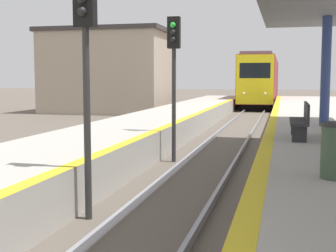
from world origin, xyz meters
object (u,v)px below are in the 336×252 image
at_px(train, 262,80).
at_px(signal_near, 85,49).
at_px(signal_mid, 174,61).
at_px(bench, 301,119).

distance_m(train, signal_near, 37.52).
height_order(signal_mid, bench, signal_mid).
xyz_separation_m(signal_near, signal_mid, (0.17, 5.84, 0.00)).
distance_m(train, bench, 32.57).
bearing_deg(signal_mid, bench, -12.79).
xyz_separation_m(signal_near, bench, (3.74, 5.03, -1.55)).
distance_m(signal_near, signal_mid, 5.84).
bearing_deg(signal_mid, signal_near, -91.66).
relative_size(train, signal_mid, 5.30).
relative_size(train, signal_near, 5.30).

